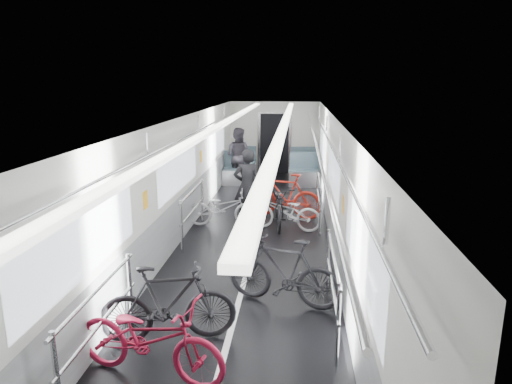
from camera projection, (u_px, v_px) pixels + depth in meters
The scene contains 10 objects.
car_shell at pixel (262, 169), 10.43m from camera, with size 3.02×14.01×2.41m.
bike_left_near at pixel (150, 338), 4.80m from camera, with size 0.61×1.75×0.92m, color #A31433.
bike_left_mid at pixel (168, 304), 5.48m from camera, with size 0.46×1.64×0.98m, color black.
bike_left_far at pixel (223, 208), 9.89m from camera, with size 0.54×1.55×0.81m, color silver.
bike_right_near at pixel (284, 271), 6.39m from camera, with size 0.47×1.65×0.99m, color black.
bike_right_mid at pixel (285, 211), 9.61m from camera, with size 0.54×1.55×0.81m, color #B6B7BB.
bike_right_far at pixel (284, 196), 10.45m from camera, with size 0.50×1.75×1.05m, color #B52116.
bike_aisle at pixel (279, 204), 9.96m from camera, with size 0.61×1.74×0.91m, color black.
person_standing at pixel (247, 186), 10.03m from camera, with size 0.61×0.40×1.66m, color black.
person_seated at pixel (238, 156), 13.93m from camera, with size 0.83×0.65×1.71m, color #2C282F.
Camera 1 is at (0.80, -8.44, 3.11)m, focal length 32.00 mm.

